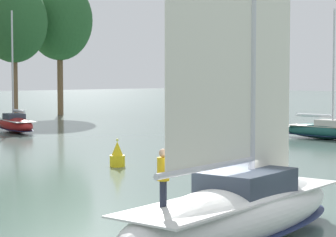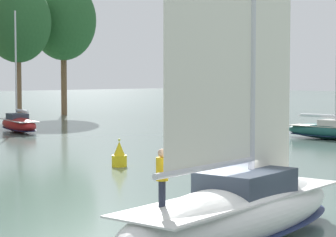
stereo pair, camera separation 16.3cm
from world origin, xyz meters
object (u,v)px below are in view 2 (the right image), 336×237
object	(u,v)px
tree_shore_center	(63,20)
channel_buoy	(119,156)
tree_shore_left	(18,22)
sailboat_moored_far_slip	(19,124)
sailboat_main	(237,206)
sailboat_moored_near_marina	(329,130)

from	to	relation	value
tree_shore_center	channel_buoy	bearing A→B (deg)	-123.22
tree_shore_left	sailboat_moored_far_slip	world-z (taller)	tree_shore_left
tree_shore_left	channel_buoy	distance (m)	48.84
tree_shore_left	tree_shore_center	distance (m)	8.44
tree_shore_left	sailboat_moored_far_slip	xyz separation A→B (m)	(-11.56, -17.87, -11.25)
tree_shore_center	tree_shore_left	bearing A→B (deg)	-168.92
sailboat_main	channel_buoy	xyz separation A→B (m)	(9.01, 15.79, -0.53)
sailboat_moored_near_marina	tree_shore_center	bearing A→B (deg)	82.75
tree_shore_left	sailboat_moored_near_marina	world-z (taller)	tree_shore_left
sailboat_main	sailboat_moored_near_marina	bearing A→B (deg)	26.06
tree_shore_center	sailboat_moored_near_marina	xyz separation A→B (m)	(-5.63, -44.26, -12.12)
tree_shore_center	channel_buoy	world-z (taller)	tree_shore_center
tree_shore_left	sailboat_main	size ratio (longest dim) A/B	1.15
tree_shore_center	channel_buoy	size ratio (longest dim) A/B	11.27
tree_shore_left	tree_shore_center	size ratio (longest dim) A/B	0.94
tree_shore_center	sailboat_main	size ratio (longest dim) A/B	1.23
tree_shore_left	channel_buoy	world-z (taller)	tree_shore_left
sailboat_moored_far_slip	channel_buoy	bearing A→B (deg)	-110.36
tree_shore_left	sailboat_moored_near_marina	xyz separation A→B (m)	(2.62, -42.64, -11.30)
tree_shore_left	tree_shore_center	world-z (taller)	tree_shore_center
tree_shore_center	sailboat_moored_near_marina	size ratio (longest dim) A/B	1.70
sailboat_moored_far_slip	channel_buoy	world-z (taller)	sailboat_moored_far_slip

